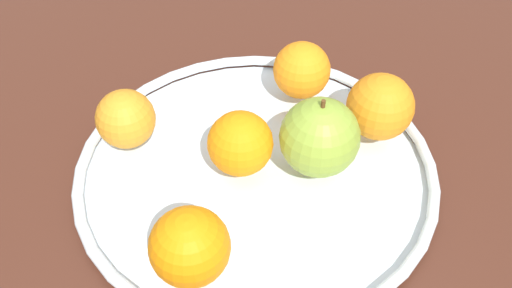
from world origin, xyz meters
The scene contains 8 objects.
ground_plane centered at (0.00, 0.00, -2.00)cm, with size 144.30×144.30×4.00cm, color #472318.
fruit_bowl centered at (0.00, 0.00, 0.92)cm, with size 38.84×38.84×1.80cm.
apple centered at (1.53, 6.28, 5.96)cm, with size 8.32×8.32×9.12cm.
orange_center centered at (-0.43, -1.64, 5.22)cm, with size 6.84×6.84×6.84cm, color orange.
orange_front_left centered at (-6.40, -12.92, 5.03)cm, with size 6.46×6.46×6.46cm, color orange.
orange_back_right centered at (-10.36, 7.68, 5.18)cm, with size 6.75×6.75×6.75cm, color orange.
orange_front_right centered at (11.61, -8.36, 5.42)cm, with size 7.24×7.24×7.24cm, color orange.
orange_back_left centered at (-2.07, 14.20, 5.50)cm, with size 7.40×7.40×7.40cm, color orange.
Camera 1 is at (41.22, -8.80, 47.67)cm, focal length 40.95 mm.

